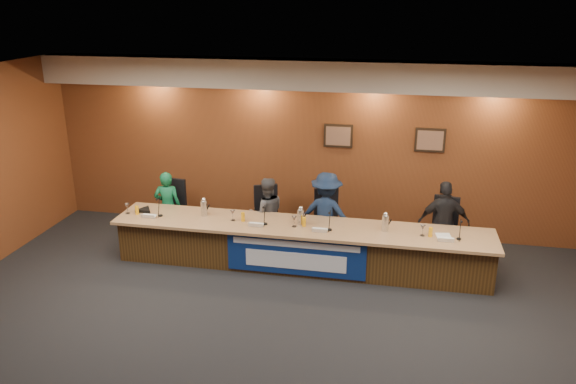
% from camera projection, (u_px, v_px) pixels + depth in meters
% --- Properties ---
extents(floor, '(10.00, 10.00, 0.00)m').
position_uv_depth(floor, '(266.00, 351.00, 7.05)').
color(floor, black).
rests_on(floor, ground).
extents(ceiling, '(10.00, 8.00, 0.04)m').
position_uv_depth(ceiling, '(263.00, 97.00, 5.99)').
color(ceiling, silver).
rests_on(ceiling, wall_back).
extents(wall_back, '(10.00, 0.04, 3.20)m').
position_uv_depth(wall_back, '(316.00, 148.00, 10.22)').
color(wall_back, brown).
rests_on(wall_back, floor).
extents(soffit, '(10.00, 0.50, 0.50)m').
position_uv_depth(soffit, '(315.00, 75.00, 9.54)').
color(soffit, beige).
rests_on(soffit, wall_back).
extents(dais_body, '(6.00, 0.80, 0.70)m').
position_uv_depth(dais_body, '(300.00, 247.00, 9.15)').
color(dais_body, '#412A12').
rests_on(dais_body, floor).
extents(dais_top, '(6.10, 0.95, 0.05)m').
position_uv_depth(dais_top, '(300.00, 227.00, 8.98)').
color(dais_top, '#9F754D').
rests_on(dais_top, dais_body).
extents(banner, '(2.20, 0.02, 0.65)m').
position_uv_depth(banner, '(296.00, 256.00, 8.76)').
color(banner, navy).
rests_on(banner, dais_body).
extents(banner_text_upper, '(2.00, 0.01, 0.10)m').
position_uv_depth(banner_text_upper, '(295.00, 245.00, 8.68)').
color(banner_text_upper, silver).
rests_on(banner_text_upper, banner).
extents(banner_text_lower, '(1.60, 0.01, 0.28)m').
position_uv_depth(banner_text_lower, '(295.00, 261.00, 8.77)').
color(banner_text_lower, silver).
rests_on(banner_text_lower, banner).
extents(wall_photo_left, '(0.52, 0.04, 0.42)m').
position_uv_depth(wall_photo_left, '(338.00, 136.00, 10.03)').
color(wall_photo_left, black).
rests_on(wall_photo_left, wall_back).
extents(wall_photo_right, '(0.52, 0.04, 0.42)m').
position_uv_depth(wall_photo_right, '(430.00, 140.00, 9.74)').
color(wall_photo_right, black).
rests_on(wall_photo_right, wall_back).
extents(panelist_a, '(0.52, 0.39, 1.30)m').
position_uv_depth(panelist_a, '(168.00, 206.00, 10.06)').
color(panelist_a, '#105F39').
rests_on(panelist_a, floor).
extents(panelist_b, '(0.78, 0.71, 1.30)m').
position_uv_depth(panelist_b, '(267.00, 214.00, 9.72)').
color(panelist_b, '#444549').
rests_on(panelist_b, floor).
extents(panelist_c, '(1.00, 0.66, 1.46)m').
position_uv_depth(panelist_c, '(326.00, 214.00, 9.50)').
color(panelist_c, '#11203C').
rests_on(panelist_c, floor).
extents(panelist_d, '(0.87, 0.43, 1.43)m').
position_uv_depth(panelist_d, '(444.00, 223.00, 9.15)').
color(panelist_d, black).
rests_on(panelist_d, floor).
extents(office_chair_a, '(0.54, 0.54, 0.08)m').
position_uv_depth(office_chair_a, '(171.00, 213.00, 10.21)').
color(office_chair_a, black).
rests_on(office_chair_a, floor).
extents(office_chair_b, '(0.63, 0.63, 0.08)m').
position_uv_depth(office_chair_b, '(268.00, 221.00, 9.87)').
color(office_chair_b, black).
rests_on(office_chair_b, floor).
extents(office_chair_c, '(0.57, 0.57, 0.08)m').
position_uv_depth(office_chair_c, '(327.00, 225.00, 9.68)').
color(office_chair_c, black).
rests_on(office_chair_c, floor).
extents(office_chair_d, '(0.58, 0.58, 0.08)m').
position_uv_depth(office_chair_d, '(442.00, 234.00, 9.32)').
color(office_chair_d, black).
rests_on(office_chair_d, floor).
extents(nameplate_a, '(0.24, 0.08, 0.10)m').
position_uv_depth(nameplate_a, '(148.00, 216.00, 9.23)').
color(nameplate_a, white).
rests_on(nameplate_a, dais_top).
extents(microphone_a, '(0.07, 0.07, 0.02)m').
position_uv_depth(microphone_a, '(161.00, 216.00, 9.34)').
color(microphone_a, black).
rests_on(microphone_a, dais_top).
extents(juice_glass_a, '(0.06, 0.06, 0.15)m').
position_uv_depth(juice_glass_a, '(137.00, 210.00, 9.39)').
color(juice_glass_a, '#FCAD12').
rests_on(juice_glass_a, dais_top).
extents(water_glass_a, '(0.08, 0.08, 0.18)m').
position_uv_depth(water_glass_a, '(127.00, 209.00, 9.42)').
color(water_glass_a, silver).
rests_on(water_glass_a, dais_top).
extents(nameplate_b, '(0.24, 0.08, 0.10)m').
position_uv_depth(nameplate_b, '(255.00, 225.00, 8.88)').
color(nameplate_b, white).
rests_on(nameplate_b, dais_top).
extents(microphone_b, '(0.07, 0.07, 0.02)m').
position_uv_depth(microphone_b, '(265.00, 224.00, 9.00)').
color(microphone_b, black).
rests_on(microphone_b, dais_top).
extents(juice_glass_b, '(0.06, 0.06, 0.15)m').
position_uv_depth(juice_glass_b, '(243.00, 217.00, 9.11)').
color(juice_glass_b, '#FCAD12').
rests_on(juice_glass_b, dais_top).
extents(water_glass_b, '(0.08, 0.08, 0.18)m').
position_uv_depth(water_glass_b, '(233.00, 215.00, 9.13)').
color(water_glass_b, silver).
rests_on(water_glass_b, dais_top).
extents(nameplate_c, '(0.24, 0.08, 0.10)m').
position_uv_depth(nameplate_c, '(319.00, 230.00, 8.67)').
color(nameplate_c, white).
rests_on(nameplate_c, dais_top).
extents(microphone_c, '(0.07, 0.07, 0.02)m').
position_uv_depth(microphone_c, '(330.00, 230.00, 8.78)').
color(microphone_c, black).
rests_on(microphone_c, dais_top).
extents(juice_glass_c, '(0.06, 0.06, 0.15)m').
position_uv_depth(juice_glass_c, '(304.00, 222.00, 8.91)').
color(juice_glass_c, '#FCAD12').
rests_on(juice_glass_c, dais_top).
extents(water_glass_c, '(0.08, 0.08, 0.18)m').
position_uv_depth(water_glass_c, '(294.00, 221.00, 8.89)').
color(water_glass_c, silver).
rests_on(water_glass_c, dais_top).
extents(nameplate_d, '(0.24, 0.08, 0.10)m').
position_uv_depth(nameplate_d, '(446.00, 240.00, 8.33)').
color(nameplate_d, white).
rests_on(nameplate_d, dais_top).
extents(microphone_d, '(0.07, 0.07, 0.02)m').
position_uv_depth(microphone_d, '(459.00, 239.00, 8.45)').
color(microphone_d, black).
rests_on(microphone_d, dais_top).
extents(juice_glass_d, '(0.06, 0.06, 0.15)m').
position_uv_depth(juice_glass_d, '(431.00, 232.00, 8.53)').
color(juice_glass_d, '#FCAD12').
rests_on(juice_glass_d, dais_top).
extents(water_glass_d, '(0.08, 0.08, 0.18)m').
position_uv_depth(water_glass_d, '(423.00, 230.00, 8.55)').
color(water_glass_d, silver).
rests_on(water_glass_d, dais_top).
extents(carafe_left, '(0.11, 0.11, 0.26)m').
position_uv_depth(carafe_left, '(204.00, 208.00, 9.33)').
color(carafe_left, silver).
rests_on(carafe_left, dais_top).
extents(carafe_mid, '(0.11, 0.11, 0.25)m').
position_uv_depth(carafe_mid, '(301.00, 217.00, 8.98)').
color(carafe_mid, silver).
rests_on(carafe_mid, dais_top).
extents(carafe_right, '(0.11, 0.11, 0.26)m').
position_uv_depth(carafe_right, '(385.00, 223.00, 8.72)').
color(carafe_right, silver).
rests_on(carafe_right, dais_top).
extents(speakerphone, '(0.32, 0.32, 0.05)m').
position_uv_depth(speakerphone, '(145.00, 210.00, 9.54)').
color(speakerphone, black).
rests_on(speakerphone, dais_top).
extents(paper_stack, '(0.26, 0.33, 0.01)m').
position_uv_depth(paper_stack, '(444.00, 237.00, 8.53)').
color(paper_stack, white).
rests_on(paper_stack, dais_top).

